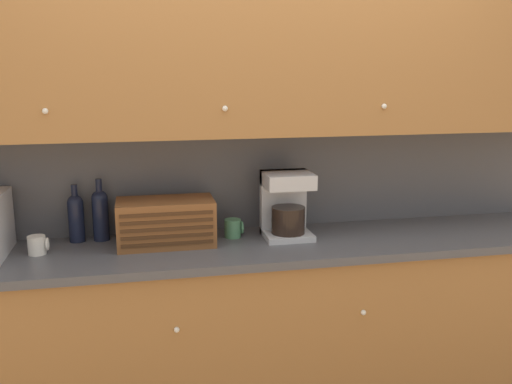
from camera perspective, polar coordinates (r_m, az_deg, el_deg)
ground_plane at (r=3.49m, az=-0.73°, el=-18.29°), size 24.00×24.00×0.00m
wall_back at (r=3.07m, az=-0.90°, el=3.38°), size 5.93×0.06×2.60m
counter_unit at (r=3.02m, az=0.35°, el=-13.44°), size 3.55×0.61×0.93m
backsplash_panel at (r=3.06m, az=-0.76°, el=1.25°), size 3.53×0.01×0.53m
upper_cabinets at (r=2.87m, az=3.13°, el=13.63°), size 3.53×0.38×0.79m
mug at (r=2.84m, az=-21.01°, el=-4.97°), size 0.09×0.08×0.09m
second_wine_bottle at (r=2.97m, az=-17.56°, el=-2.28°), size 0.08×0.08×0.29m
wine_bottle at (r=2.95m, az=-15.30°, el=-2.00°), size 0.08×0.08×0.31m
bread_box at (r=2.82m, az=-9.01°, el=-3.00°), size 0.47×0.25×0.22m
mug_blue_second at (r=2.92m, az=-2.28°, el=-3.64°), size 0.10×0.08×0.09m
coffee_maker at (r=2.90m, az=3.05°, el=-1.26°), size 0.24×0.23×0.34m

